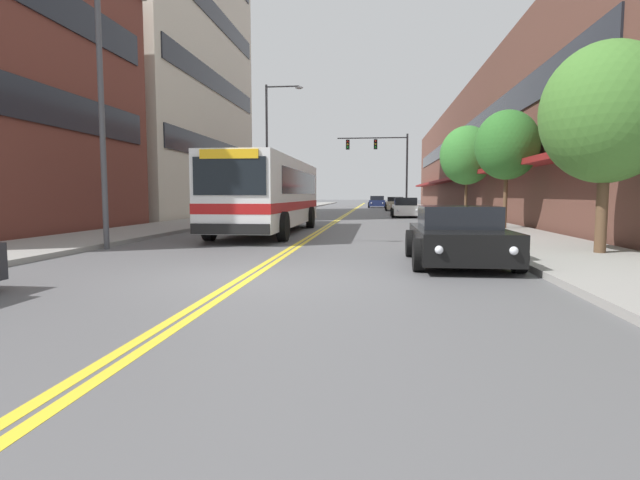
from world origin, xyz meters
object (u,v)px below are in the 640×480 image
car_navy_moving_lead (377,202)px  street_tree_right_far (467,155)px  car_silver_parked_left_mid (281,208)px  fire_hydrant (476,222)px  street_lamp_left_far (272,140)px  street_tree_right_near (607,113)px  street_lamp_left_near (111,74)px  car_white_parked_right_mid (405,208)px  street_tree_right_mid (507,145)px  car_red_parked_left_near (297,206)px  car_champagne_parked_right_far (395,204)px  traffic_signal_mast (384,156)px  car_black_parked_right_foreground (458,237)px  city_bus (270,192)px

car_navy_moving_lead → street_tree_right_far: bearing=-80.3°
car_silver_parked_left_mid → fire_hydrant: 19.54m
street_lamp_left_far → street_tree_right_near: (12.85, -21.87, -1.91)m
street_lamp_left_near → car_white_parked_right_mid: bearing=67.2°
street_tree_right_near → street_tree_right_mid: 9.29m
car_navy_moving_lead → street_lamp_left_near: (-7.43, -49.04, 4.23)m
car_red_parked_left_near → car_champagne_parked_right_far: (8.72, 8.36, 0.05)m
traffic_signal_mast → street_tree_right_far: size_ratio=1.31×
car_black_parked_right_foreground → car_navy_moving_lead: size_ratio=0.89×
street_lamp_left_near → street_tree_right_near: bearing=-2.5°
car_navy_moving_lead → street_lamp_left_far: bearing=-104.9°
street_lamp_left_far → fire_hydrant: (10.90, -16.55, -4.82)m
car_silver_parked_left_mid → fire_hydrant: bearing=-58.2°
car_red_parked_left_near → traffic_signal_mast: bearing=34.4°
car_black_parked_right_foreground → car_silver_parked_left_mid: bearing=110.2°
car_red_parked_left_near → car_black_parked_right_foreground: size_ratio=1.14×
car_navy_moving_lead → street_tree_right_mid: bearing=-82.3°
car_silver_parked_left_mid → car_black_parked_right_foreground: (8.60, -23.36, -0.04)m
street_lamp_left_near → car_silver_parked_left_mid: bearing=88.3°
car_champagne_parked_right_far → street_tree_right_mid: (3.62, -29.02, 3.02)m
car_red_parked_left_near → car_white_parked_right_mid: car_white_parked_right_mid is taller
car_navy_moving_lead → street_tree_right_far: street_tree_right_far is taller
car_navy_moving_lead → street_lamp_left_near: street_lamp_left_near is taller
city_bus → car_navy_moving_lead: city_bus is taller
car_black_parked_right_foreground → street_tree_right_far: 20.37m
car_champagne_parked_right_far → car_red_parked_left_near: bearing=-136.2°
street_lamp_left_far → fire_hydrant: 20.40m
car_white_parked_right_mid → car_red_parked_left_near: bearing=141.9°
car_red_parked_left_near → street_tree_right_mid: bearing=-59.2°
street_lamp_left_far → city_bus: bearing=-78.3°
street_tree_right_far → street_lamp_left_near: bearing=-125.7°
fire_hydrant → traffic_signal_mast: bearing=95.6°
traffic_signal_mast → street_tree_right_far: 17.44m
car_red_parked_left_near → street_lamp_left_far: 9.42m
car_navy_moving_lead → street_lamp_left_far: 29.10m
car_navy_moving_lead → traffic_signal_mast: (0.60, -14.54, 4.52)m
car_black_parked_right_foreground → street_lamp_left_near: bearing=167.8°
car_champagne_parked_right_far → fire_hydrant: 33.03m
car_silver_parked_left_mid → street_tree_right_near: 25.27m
street_lamp_left_near → street_tree_right_near: size_ratio=1.64×
car_silver_parked_left_mid → car_champagne_parked_right_far: (8.62, 16.38, -0.00)m
street_lamp_left_far → street_tree_right_far: (12.75, -3.52, -1.48)m
street_lamp_left_far → street_tree_right_near: size_ratio=1.81×
car_white_parked_right_mid → street_tree_right_near: size_ratio=0.95×
car_black_parked_right_foreground → car_navy_moving_lead: bearing=92.0°
car_white_parked_right_mid → street_tree_right_mid: (3.45, -13.70, 3.03)m
city_bus → car_black_parked_right_foreground: (6.21, -8.80, -1.07)m
car_red_parked_left_near → street_tree_right_mid: size_ratio=0.94×
city_bus → street_tree_right_far: bearing=48.4°
traffic_signal_mast → street_lamp_left_near: bearing=-103.1°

